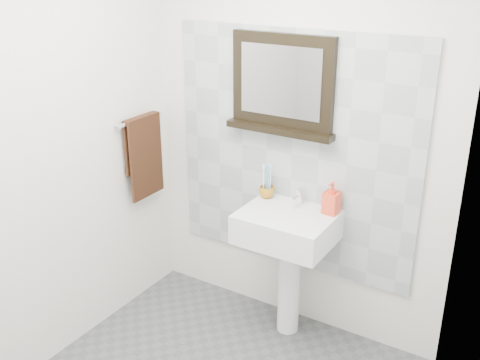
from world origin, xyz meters
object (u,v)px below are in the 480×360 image
at_px(soap_dispenser, 332,198).
at_px(toothbrush_cup, 267,192).
at_px(pedestal_sink, 287,240).
at_px(hand_towel, 144,150).
at_px(framed_mirror, 282,86).

bearing_deg(soap_dispenser, toothbrush_cup, -176.25).
bearing_deg(soap_dispenser, pedestal_sink, -146.05).
xyz_separation_m(pedestal_sink, soap_dispenser, (0.22, 0.13, 0.28)).
xyz_separation_m(pedestal_sink, hand_towel, (-1.03, -0.08, 0.41)).
distance_m(toothbrush_cup, framed_mirror, 0.67).
height_order(pedestal_sink, hand_towel, hand_towel).
xyz_separation_m(toothbrush_cup, hand_towel, (-0.81, -0.21, 0.19)).
bearing_deg(toothbrush_cup, soap_dispenser, 0.13).
relative_size(toothbrush_cup, hand_towel, 0.17).
xyz_separation_m(pedestal_sink, framed_mirror, (-0.16, 0.19, 0.89)).
bearing_deg(toothbrush_cup, pedestal_sink, -29.88).
xyz_separation_m(soap_dispenser, framed_mirror, (-0.38, 0.06, 0.60)).
height_order(toothbrush_cup, framed_mirror, framed_mirror).
height_order(pedestal_sink, soap_dispenser, soap_dispenser).
distance_m(soap_dispenser, hand_towel, 1.27).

